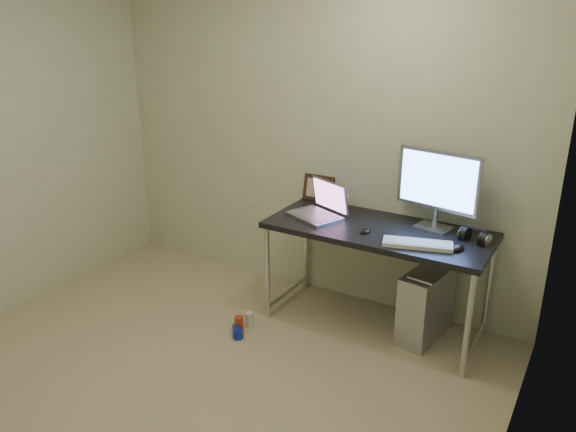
% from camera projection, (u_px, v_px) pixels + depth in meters
% --- Properties ---
extents(floor, '(3.50, 3.50, 0.00)m').
position_uv_depth(floor, '(162.00, 403.00, 3.22)').
color(floor, tan).
rests_on(floor, ground).
extents(wall_back, '(3.50, 0.02, 2.50)m').
position_uv_depth(wall_back, '(310.00, 135.00, 4.21)').
color(wall_back, beige).
rests_on(wall_back, ground).
extents(wall_right, '(0.02, 3.50, 2.50)m').
position_uv_depth(wall_right, '(512.00, 277.00, 1.96)').
color(wall_right, beige).
rests_on(wall_right, ground).
extents(desk, '(1.50, 0.66, 0.75)m').
position_uv_depth(desk, '(378.00, 239.00, 3.81)').
color(desk, black).
rests_on(desk, ground).
extents(tower_computer, '(0.28, 0.50, 0.52)m').
position_uv_depth(tower_computer, '(426.00, 304.00, 3.81)').
color(tower_computer, '#B2B3B7').
rests_on(tower_computer, ground).
extents(cable_a, '(0.01, 0.16, 0.69)m').
position_uv_depth(cable_a, '(431.00, 269.00, 3.97)').
color(cable_a, black).
rests_on(cable_a, ground).
extents(cable_b, '(0.02, 0.11, 0.71)m').
position_uv_depth(cable_b, '(443.00, 276.00, 3.92)').
color(cable_b, black).
rests_on(cable_b, ground).
extents(can_red, '(0.08, 0.08, 0.12)m').
position_uv_depth(can_red, '(239.00, 324.00, 3.92)').
color(can_red, '#AF351C').
rests_on(can_red, ground).
extents(can_white, '(0.08, 0.08, 0.11)m').
position_uv_depth(can_white, '(249.00, 319.00, 4.00)').
color(can_white, silver).
rests_on(can_white, ground).
extents(can_blue, '(0.14, 0.14, 0.07)m').
position_uv_depth(can_blue, '(238.00, 331.00, 3.89)').
color(can_blue, '#1123A1').
rests_on(can_blue, ground).
extents(laptop, '(0.44, 0.41, 0.25)m').
position_uv_depth(laptop, '(321.00, 208.00, 3.98)').
color(laptop, '#A9A9B0').
rests_on(laptop, desk).
extents(monitor, '(0.57, 0.20, 0.53)m').
position_uv_depth(monitor, '(438.00, 184.00, 3.66)').
color(monitor, '#A9A9B0').
rests_on(monitor, desk).
extents(keyboard, '(0.45, 0.25, 0.03)m').
position_uv_depth(keyboard, '(418.00, 244.00, 3.48)').
color(keyboard, white).
rests_on(keyboard, desk).
extents(mouse_right, '(0.09, 0.13, 0.04)m').
position_uv_depth(mouse_right, '(457.00, 247.00, 3.42)').
color(mouse_right, black).
rests_on(mouse_right, desk).
extents(mouse_left, '(0.06, 0.10, 0.03)m').
position_uv_depth(mouse_left, '(365.00, 230.00, 3.69)').
color(mouse_left, black).
rests_on(mouse_left, desk).
extents(headphones, '(0.20, 0.12, 0.12)m').
position_uv_depth(headphones, '(475.00, 237.00, 3.54)').
color(headphones, black).
rests_on(headphones, desk).
extents(picture_frame, '(0.25, 0.07, 0.20)m').
position_uv_depth(picture_frame, '(319.00, 188.00, 4.28)').
color(picture_frame, black).
rests_on(picture_frame, desk).
extents(webcam, '(0.04, 0.03, 0.11)m').
position_uv_depth(webcam, '(346.00, 199.00, 4.11)').
color(webcam, silver).
rests_on(webcam, desk).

